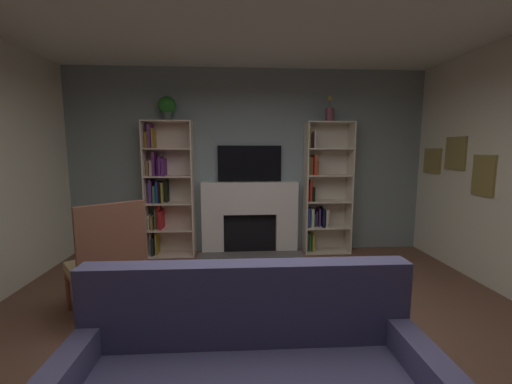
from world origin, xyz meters
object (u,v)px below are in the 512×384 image
(vase_with_flowers, at_px, (330,114))
(armchair, at_px, (108,262))
(bookshelf_left, at_px, (165,190))
(tv, at_px, (250,163))
(fireplace, at_px, (250,216))
(bookshelf_right, at_px, (322,191))
(potted_plant, at_px, (167,107))

(vase_with_flowers, relative_size, armchair, 0.33)
(bookshelf_left, bearing_deg, tv, 4.11)
(armchair, bearing_deg, fireplace, 52.54)
(fireplace, distance_m, bookshelf_left, 1.36)
(tv, distance_m, bookshelf_left, 1.35)
(bookshelf_right, bearing_deg, armchair, -144.02)
(bookshelf_right, relative_size, potted_plant, 5.75)
(tv, relative_size, bookshelf_right, 0.48)
(tv, bearing_deg, armchair, -126.49)
(bookshelf_right, height_order, potted_plant, potted_plant)
(bookshelf_left, distance_m, potted_plant, 1.22)
(bookshelf_left, height_order, bookshelf_right, same)
(potted_plant, height_order, armchair, potted_plant)
(tv, xyz_separation_m, bookshelf_right, (1.12, -0.09, -0.43))
(fireplace, relative_size, armchair, 1.40)
(potted_plant, height_order, vase_with_flowers, vase_with_flowers)
(fireplace, height_order, armchair, armchair)
(potted_plant, xyz_separation_m, armchair, (-0.24, -1.83, -1.67))
(tv, xyz_separation_m, potted_plant, (-1.20, -0.12, 0.83))
(armchair, bearing_deg, tv, 53.51)
(fireplace, xyz_separation_m, vase_with_flowers, (1.20, -0.05, 1.57))
(tv, distance_m, vase_with_flowers, 1.42)
(bookshelf_right, distance_m, potted_plant, 2.64)
(fireplace, height_order, bookshelf_right, bookshelf_right)
(bookshelf_right, height_order, vase_with_flowers, vase_with_flowers)
(armchair, bearing_deg, bookshelf_right, 35.98)
(bookshelf_left, bearing_deg, vase_with_flowers, -0.62)
(tv, bearing_deg, bookshelf_left, -175.89)
(bookshelf_right, bearing_deg, potted_plant, -179.24)
(bookshelf_right, bearing_deg, bookshelf_left, -179.91)
(bookshelf_left, bearing_deg, fireplace, 1.12)
(tv, height_order, bookshelf_left, bookshelf_left)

